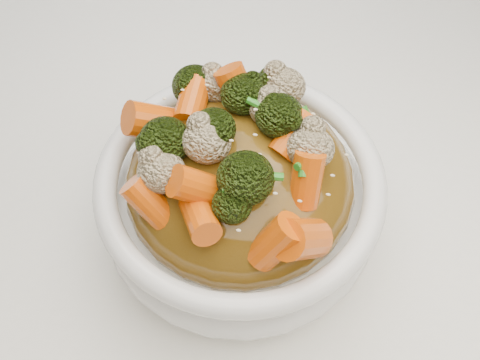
% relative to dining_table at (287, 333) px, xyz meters
% --- Properties ---
extents(dining_table, '(1.20, 0.80, 0.75)m').
position_rel_dining_table_xyz_m(dining_table, '(0.00, 0.00, 0.00)').
color(dining_table, brown).
rests_on(dining_table, floor).
extents(tablecloth, '(1.20, 0.80, 0.04)m').
position_rel_dining_table_xyz_m(tablecloth, '(0.00, 0.00, 0.35)').
color(tablecloth, white).
rests_on(tablecloth, dining_table).
extents(bowl, '(0.24, 0.24, 0.08)m').
position_rel_dining_table_xyz_m(bowl, '(-0.06, -0.05, 0.42)').
color(bowl, white).
rests_on(bowl, tablecloth).
extents(sauce_base, '(0.19, 0.19, 0.09)m').
position_rel_dining_table_xyz_m(sauce_base, '(-0.06, -0.05, 0.45)').
color(sauce_base, '#5B3D0F').
rests_on(sauce_base, bowl).
extents(carrots, '(0.19, 0.19, 0.05)m').
position_rel_dining_table_xyz_m(carrots, '(-0.06, -0.05, 0.51)').
color(carrots, '#DA5307').
rests_on(carrots, sauce_base).
extents(broccoli, '(0.19, 0.19, 0.04)m').
position_rel_dining_table_xyz_m(broccoli, '(-0.06, -0.05, 0.50)').
color(broccoli, black).
rests_on(broccoli, sauce_base).
extents(cauliflower, '(0.19, 0.19, 0.04)m').
position_rel_dining_table_xyz_m(cauliflower, '(-0.06, -0.05, 0.50)').
color(cauliflower, tan).
rests_on(cauliflower, sauce_base).
extents(scallions, '(0.14, 0.14, 0.02)m').
position_rel_dining_table_xyz_m(scallions, '(-0.06, -0.05, 0.51)').
color(scallions, '#28761B').
rests_on(scallions, sauce_base).
extents(sesame_seeds, '(0.17, 0.17, 0.01)m').
position_rel_dining_table_xyz_m(sesame_seeds, '(-0.06, -0.05, 0.51)').
color(sesame_seeds, beige).
rests_on(sesame_seeds, sauce_base).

